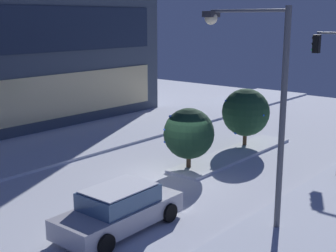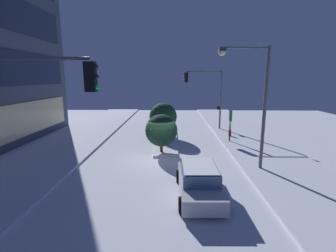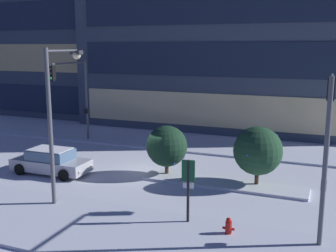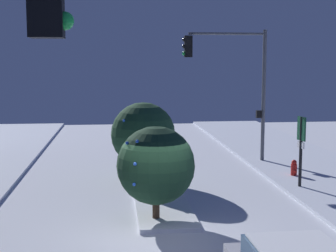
% 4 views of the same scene
% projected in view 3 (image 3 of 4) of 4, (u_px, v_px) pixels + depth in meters
% --- Properties ---
extents(ground, '(52.00, 52.00, 0.00)m').
position_uv_depth(ground, '(149.00, 173.00, 24.27)').
color(ground, silver).
extents(curb_strip_near, '(52.00, 5.20, 0.14)m').
position_uv_depth(curb_strip_near, '(72.00, 224.00, 17.19)').
color(curb_strip_near, silver).
rests_on(curb_strip_near, ground).
extents(curb_strip_far, '(52.00, 5.20, 0.14)m').
position_uv_depth(curb_strip_far, '(191.00, 143.00, 31.34)').
color(curb_strip_far, silver).
rests_on(curb_strip_far, ground).
extents(median_strip, '(9.00, 1.80, 0.14)m').
position_uv_depth(median_strip, '(222.00, 183.00, 22.23)').
color(median_strip, silver).
rests_on(median_strip, ground).
extents(office_tower_secondary, '(12.65, 10.79, 16.62)m').
position_uv_depth(office_tower_secondary, '(70.00, 38.00, 45.70)').
color(office_tower_secondary, '#424C5B').
rests_on(office_tower_secondary, ground).
extents(car_near, '(4.76, 2.13, 1.49)m').
position_uv_depth(car_near, '(51.00, 162.00, 24.13)').
color(car_near, '#B7B7C1').
rests_on(car_near, ground).
extents(traffic_light_corner_near_right, '(0.32, 4.06, 6.42)m').
position_uv_depth(traffic_light_corner_near_right, '(328.00, 127.00, 15.79)').
color(traffic_light_corner_near_right, '#565960').
rests_on(traffic_light_corner_near_right, ground).
extents(traffic_light_corner_far_left, '(0.32, 4.47, 6.40)m').
position_uv_depth(traffic_light_corner_far_left, '(74.00, 88.00, 30.30)').
color(traffic_light_corner_far_left, '#565960').
rests_on(traffic_light_corner_far_left, ground).
extents(street_lamp_arched, '(0.62, 3.01, 7.37)m').
position_uv_depth(street_lamp_arched, '(59.00, 102.00, 19.15)').
color(street_lamp_arched, '#565960').
rests_on(street_lamp_arched, ground).
extents(fire_hydrant, '(0.48, 0.26, 0.80)m').
position_uv_depth(fire_hydrant, '(229.00, 227.00, 16.12)').
color(fire_hydrant, red).
rests_on(fire_hydrant, ground).
extents(parking_info_sign, '(0.55, 0.14, 2.83)m').
position_uv_depth(parking_info_sign, '(188.00, 184.00, 16.94)').
color(parking_info_sign, black).
rests_on(parking_info_sign, ground).
extents(decorated_tree_median, '(2.60, 2.63, 3.28)m').
position_uv_depth(decorated_tree_median, '(258.00, 151.00, 21.60)').
color(decorated_tree_median, '#473323').
rests_on(decorated_tree_median, ground).
extents(decorated_tree_left_of_median, '(2.38, 2.38, 2.96)m').
position_uv_depth(decorated_tree_left_of_median, '(167.00, 146.00, 23.46)').
color(decorated_tree_left_of_median, '#473323').
rests_on(decorated_tree_left_of_median, ground).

